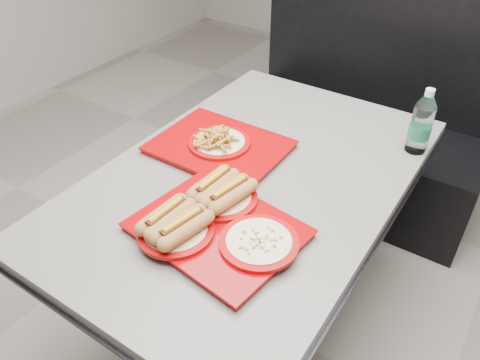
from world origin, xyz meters
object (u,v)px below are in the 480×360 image
Objects in this scene: diner_table at (252,212)px; water_bottle at (421,125)px; booth_bench at (361,125)px; tray_far at (219,144)px; tray_near at (213,220)px.

water_bottle is at bearing 47.65° from diner_table.
tray_far is (-0.18, -1.04, 0.37)m from booth_bench.
tray_far is at bearing 162.05° from diner_table.
water_bottle is (0.58, 0.39, 0.08)m from tray_far.
tray_far is 1.89× the size of water_bottle.
booth_bench is 1.12m from tray_far.
tray_far is at bearing -146.29° from water_bottle.
tray_near is 1.08× the size of tray_far.
diner_table is at bearing -17.95° from tray_far.
tray_far is 0.70m from water_bottle.
booth_bench is 0.89m from water_bottle.
tray_near is 2.04× the size of water_bottle.
tray_near is at bearing -79.99° from diner_table.
booth_bench is (0.00, 1.09, -0.18)m from diner_table.
water_bottle is (0.40, -0.65, 0.45)m from booth_bench.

